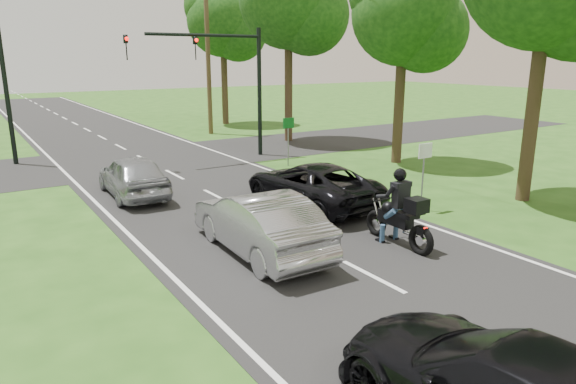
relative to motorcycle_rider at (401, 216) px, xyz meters
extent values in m
plane|color=#254C15|center=(-1.88, -1.10, -0.80)|extent=(140.00, 140.00, 0.00)
cube|color=black|center=(-1.88, 8.90, -0.79)|extent=(8.00, 100.00, 0.01)
cube|color=black|center=(-1.88, 14.90, -0.79)|extent=(60.00, 7.00, 0.01)
torus|color=black|center=(0.01, 0.88, -0.44)|extent=(0.16, 0.71, 0.71)
torus|color=black|center=(-0.01, -0.73, -0.44)|extent=(0.18, 0.78, 0.77)
cube|color=black|center=(0.00, 0.18, -0.12)|extent=(0.31, 1.02, 0.32)
sphere|color=black|center=(0.00, 0.45, 0.07)|extent=(0.37, 0.37, 0.37)
cube|color=black|center=(-0.01, -0.19, 0.07)|extent=(0.37, 0.60, 0.11)
cube|color=#FF0C07|center=(-0.01, -0.85, -0.10)|extent=(0.11, 0.03, 0.05)
cylinder|color=silver|center=(0.16, -0.41, -0.46)|extent=(0.11, 0.86, 0.10)
cylinder|color=black|center=(0.01, 0.67, 0.27)|extent=(0.67, 0.05, 0.04)
cube|color=black|center=(-0.01, -0.51, 0.40)|extent=(0.48, 0.44, 0.34)
cube|color=black|center=(0.00, 0.02, 0.54)|extent=(0.43, 0.24, 0.64)
sphere|color=black|center=(0.00, 0.10, 1.04)|extent=(0.32, 0.32, 0.32)
cylinder|color=navy|center=(-0.23, 0.38, -0.55)|extent=(0.13, 0.13, 0.48)
cylinder|color=navy|center=(0.24, 0.37, -0.55)|extent=(0.13, 0.13, 0.48)
imported|color=black|center=(0.18, 4.14, -0.08)|extent=(2.58, 5.19, 1.41)
imported|color=#A0A0A5|center=(-3.23, 1.51, -0.03)|extent=(1.73, 4.66, 1.52)
imported|color=#96999D|center=(-4.25, 8.47, -0.06)|extent=(1.86, 4.30, 1.44)
cylinder|color=black|center=(3.32, 12.90, 2.20)|extent=(0.20, 0.20, 6.00)
cylinder|color=black|center=(0.62, 12.90, 4.80)|extent=(5.40, 0.14, 0.14)
imported|color=black|center=(0.12, 12.90, 4.25)|extent=(0.16, 0.36, 1.00)
imported|color=black|center=(-2.88, 12.90, 4.25)|extent=(0.16, 0.36, 1.00)
sphere|color=#FF0C07|center=(0.12, 12.72, 4.58)|extent=(0.16, 0.16, 0.16)
sphere|color=#FF0C07|center=(-2.88, 12.72, 4.58)|extent=(0.16, 0.16, 0.16)
cylinder|color=black|center=(-7.08, 16.90, 2.20)|extent=(0.20, 0.20, 6.00)
cylinder|color=brown|center=(4.32, 20.90, 4.20)|extent=(0.28, 0.28, 10.00)
cylinder|color=slate|center=(2.82, 1.90, 0.20)|extent=(0.05, 0.05, 2.00)
cube|color=silver|center=(2.82, 1.87, 1.10)|extent=(0.55, 0.04, 0.45)
cylinder|color=slate|center=(3.02, 9.90, 0.20)|extent=(0.05, 0.05, 2.00)
cube|color=#0C591E|center=(3.02, 9.87, 1.10)|extent=(0.55, 0.04, 0.45)
cylinder|color=#332316|center=(6.62, 0.90, 2.56)|extent=(0.44, 0.44, 6.72)
cylinder|color=#332316|center=(7.62, 7.90, 2.14)|extent=(0.44, 0.44, 5.88)
sphere|color=#12370F|center=(7.62, 7.90, 5.71)|extent=(4.50, 4.50, 4.50)
sphere|color=#12370F|center=(8.37, 7.30, 4.98)|extent=(3.60, 3.60, 3.60)
cylinder|color=#332316|center=(6.92, 15.90, 2.70)|extent=(0.44, 0.44, 7.00)
sphere|color=#12370F|center=(7.82, 15.18, 6.08)|extent=(4.32, 4.32, 4.32)
cylinder|color=#332316|center=(7.32, 24.90, 2.42)|extent=(0.44, 0.44, 6.44)
sphere|color=#12370F|center=(7.32, 24.90, 6.33)|extent=(4.95, 4.95, 4.95)
sphere|color=#12370F|center=(8.15, 24.24, 5.53)|extent=(3.96, 3.96, 3.96)
camera|label=1|loc=(-9.08, -8.82, 3.86)|focal=32.00mm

